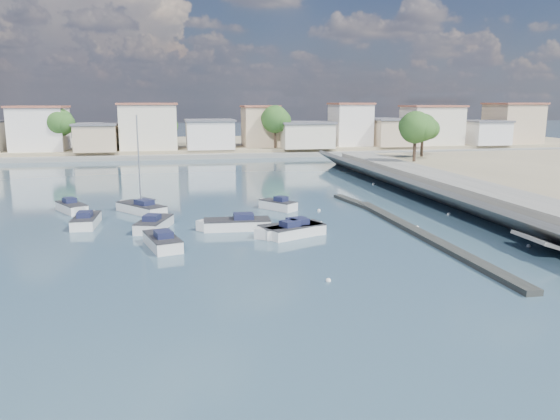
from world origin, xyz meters
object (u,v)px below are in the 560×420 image
motorboat_b (155,224)px  motorboat_d (288,231)px  motorboat_e (87,221)px  sailboat (140,208)px  motorboat_g (72,208)px  motorboat_f (276,205)px  motorboat_c (234,225)px  motorboat_h (297,231)px  motorboat_a (161,241)px

motorboat_b → motorboat_d: size_ratio=0.91×
motorboat_e → sailboat: sailboat is taller
motorboat_g → motorboat_f: bearing=-6.6°
motorboat_b → sailboat: 7.09m
motorboat_c → motorboat_g: 16.75m
motorboat_c → motorboat_h: same height
motorboat_d → motorboat_e: size_ratio=1.12×
motorboat_d → motorboat_f: bearing=84.0°
sailboat → motorboat_a: bearing=-80.5°
motorboat_a → motorboat_d: (9.37, 1.42, -0.00)m
motorboat_b → motorboat_h: (10.54, -4.58, 0.00)m
motorboat_e → motorboat_f: (16.55, 3.63, -0.00)m
motorboat_a → sailboat: bearing=99.5°
motorboat_b → motorboat_h: size_ratio=1.06×
motorboat_f → sailboat: 12.61m
motorboat_f → sailboat: (-12.58, 0.90, 0.04)m
motorboat_d → sailboat: sailboat is taller
motorboat_a → motorboat_b: (-0.56, 5.72, -0.00)m
motorboat_e → motorboat_f: size_ratio=1.32×
motorboat_h → motorboat_b: bearing=156.5°
motorboat_b → sailboat: sailboat is taller
motorboat_d → motorboat_h: same height
motorboat_b → motorboat_c: (6.09, -1.50, 0.00)m
motorboat_g → motorboat_e: bearing=-70.5°
motorboat_a → motorboat_h: (9.99, 1.14, -0.00)m
motorboat_d → sailboat: (-11.49, 11.23, 0.04)m
motorboat_g → sailboat: bearing=-11.8°
motorboat_b → motorboat_e: size_ratio=1.01×
motorboat_a → motorboat_b: same height
motorboat_g → motorboat_b: bearing=-47.2°
motorboat_e → motorboat_d: bearing=-23.4°
motorboat_b → motorboat_h: same height
motorboat_b → sailboat: bearing=102.7°
motorboat_a → sailboat: 12.82m
motorboat_b → motorboat_f: (11.02, 6.02, 0.00)m
motorboat_c → motorboat_g: same height
motorboat_g → motorboat_h: same height
motorboat_b → motorboat_f: size_ratio=1.33×
motorboat_c → sailboat: (-7.65, 8.42, 0.04)m
motorboat_e → sailboat: (3.97, 4.54, 0.04)m
motorboat_a → motorboat_d: same height
motorboat_c → motorboat_h: bearing=-34.7°
motorboat_f → motorboat_h: (-0.47, -10.60, 0.00)m
motorboat_c → motorboat_a: bearing=-142.6°
motorboat_f → sailboat: size_ratio=0.42×
motorboat_f → motorboat_g: same height
motorboat_a → motorboat_c: same height
motorboat_f → motorboat_g: (-18.60, 2.16, 0.00)m
sailboat → motorboat_h: bearing=-43.5°
motorboat_h → motorboat_g: bearing=144.8°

